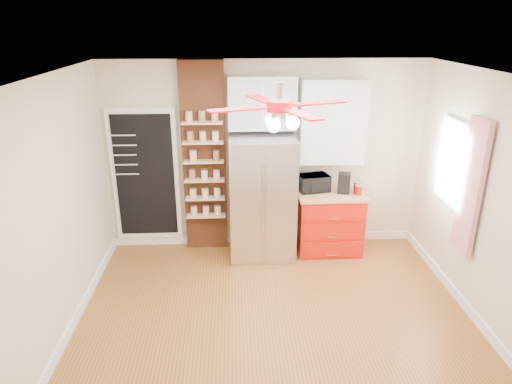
{
  "coord_description": "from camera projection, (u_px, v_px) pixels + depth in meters",
  "views": [
    {
      "loc": [
        -0.44,
        -4.25,
        3.2
      ],
      "look_at": [
        -0.18,
        0.9,
        1.23
      ],
      "focal_mm": 32.0,
      "sensor_mm": 36.0,
      "label": 1
    }
  ],
  "objects": [
    {
      "name": "floor",
      "position": [
        276.0,
        322.0,
        5.13
      ],
      "size": [
        4.5,
        4.5,
        0.0
      ],
      "primitive_type": "plane",
      "color": "#905C24",
      "rests_on": "ground"
    },
    {
      "name": "ceiling",
      "position": [
        280.0,
        76.0,
        4.16
      ],
      "size": [
        4.5,
        4.5,
        0.0
      ],
      "primitive_type": "plane",
      "color": "white",
      "rests_on": "wall_back"
    },
    {
      "name": "wall_back",
      "position": [
        264.0,
        157.0,
        6.51
      ],
      "size": [
        4.5,
        0.02,
        2.7
      ],
      "primitive_type": "cube",
      "color": "beige",
      "rests_on": "floor"
    },
    {
      "name": "wall_front",
      "position": [
        309.0,
        342.0,
        2.78
      ],
      "size": [
        4.5,
        0.02,
        2.7
      ],
      "primitive_type": "cube",
      "color": "beige",
      "rests_on": "floor"
    },
    {
      "name": "wall_left",
      "position": [
        53.0,
        217.0,
        4.54
      ],
      "size": [
        0.02,
        4.0,
        2.7
      ],
      "primitive_type": "cube",
      "color": "beige",
      "rests_on": "floor"
    },
    {
      "name": "wall_right",
      "position": [
        492.0,
        208.0,
        4.75
      ],
      "size": [
        0.02,
        4.0,
        2.7
      ],
      "primitive_type": "cube",
      "color": "beige",
      "rests_on": "floor"
    },
    {
      "name": "chalkboard",
      "position": [
        145.0,
        176.0,
        6.48
      ],
      "size": [
        0.95,
        0.05,
        1.95
      ],
      "color": "white",
      "rests_on": "wall_back"
    },
    {
      "name": "brick_pillar",
      "position": [
        204.0,
        159.0,
        6.4
      ],
      "size": [
        0.6,
        0.16,
        2.7
      ],
      "primitive_type": "cube",
      "color": "brown",
      "rests_on": "floor"
    },
    {
      "name": "fridge",
      "position": [
        262.0,
        197.0,
        6.33
      ],
      "size": [
        0.9,
        0.7,
        1.75
      ],
      "primitive_type": "cube",
      "color": "silver",
      "rests_on": "floor"
    },
    {
      "name": "upper_glass_cabinet",
      "position": [
        262.0,
        103.0,
        6.06
      ],
      "size": [
        0.9,
        0.35,
        0.7
      ],
      "primitive_type": "cube",
      "color": "white",
      "rests_on": "wall_back"
    },
    {
      "name": "red_cabinet",
      "position": [
        329.0,
        222.0,
        6.58
      ],
      "size": [
        0.94,
        0.64,
        0.9
      ],
      "color": "red",
      "rests_on": "floor"
    },
    {
      "name": "upper_shelf_unit",
      "position": [
        332.0,
        122.0,
        6.23
      ],
      "size": [
        0.9,
        0.3,
        1.15
      ],
      "primitive_type": "cube",
      "color": "white",
      "rests_on": "wall_back"
    },
    {
      "name": "window",
      "position": [
        454.0,
        164.0,
        5.52
      ],
      "size": [
        0.04,
        0.75,
        1.05
      ],
      "primitive_type": "cube",
      "color": "white",
      "rests_on": "wall_right"
    },
    {
      "name": "curtain",
      "position": [
        471.0,
        187.0,
        5.04
      ],
      "size": [
        0.06,
        0.4,
        1.55
      ],
      "primitive_type": "cube",
      "color": "red",
      "rests_on": "wall_right"
    },
    {
      "name": "ceiling_fan",
      "position": [
        280.0,
        107.0,
        4.26
      ],
      "size": [
        1.4,
        1.4,
        0.44
      ],
      "color": "silver",
      "rests_on": "ceiling"
    },
    {
      "name": "toaster_oven",
      "position": [
        313.0,
        183.0,
        6.45
      ],
      "size": [
        0.48,
        0.38,
        0.24
      ],
      "primitive_type": "imported",
      "rotation": [
        0.0,
        0.0,
        0.25
      ],
      "color": "black",
      "rests_on": "red_cabinet"
    },
    {
      "name": "coffee_maker",
      "position": [
        344.0,
        183.0,
        6.38
      ],
      "size": [
        0.21,
        0.23,
        0.28
      ],
      "primitive_type": "cube",
      "rotation": [
        0.0,
        0.0,
        -0.26
      ],
      "color": "black",
      "rests_on": "red_cabinet"
    },
    {
      "name": "canister_left",
      "position": [
        359.0,
        190.0,
        6.33
      ],
      "size": [
        0.13,
        0.13,
        0.12
      ],
      "primitive_type": "cylinder",
      "rotation": [
        0.0,
        0.0,
        0.24
      ],
      "color": "#A21709",
      "rests_on": "red_cabinet"
    },
    {
      "name": "canister_right",
      "position": [
        357.0,
        187.0,
        6.4
      ],
      "size": [
        0.14,
        0.14,
        0.15
      ],
      "primitive_type": "cylinder",
      "rotation": [
        0.0,
        0.0,
        -0.38
      ],
      "color": "red",
      "rests_on": "red_cabinet"
    },
    {
      "name": "pantry_jar_oats",
      "position": [
        193.0,
        156.0,
        6.21
      ],
      "size": [
        0.12,
        0.12,
        0.14
      ],
      "primitive_type": "cylinder",
      "rotation": [
        0.0,
        0.0,
        -0.22
      ],
      "color": "beige",
      "rests_on": "brick_pillar"
    },
    {
      "name": "pantry_jar_beans",
      "position": [
        216.0,
        156.0,
        6.22
      ],
      "size": [
        0.11,
        0.11,
        0.14
      ],
      "primitive_type": "cylinder",
      "rotation": [
        0.0,
        0.0,
        -0.43
      ],
      "color": "olive",
      "rests_on": "brick_pillar"
    }
  ]
}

